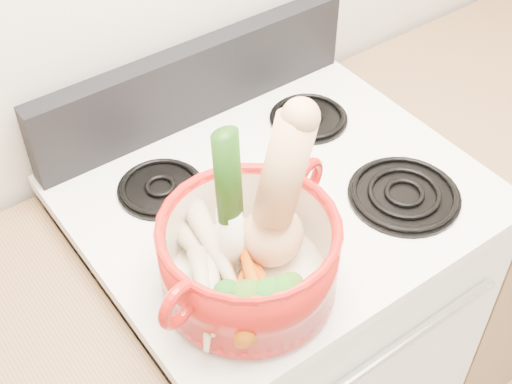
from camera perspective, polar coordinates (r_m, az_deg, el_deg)
stove_body at (r=1.80m, az=1.47°, el=-11.09°), size 0.76×0.65×0.92m
cooktop at (r=1.44m, az=1.81°, el=-0.33°), size 0.78×0.67×0.03m
control_backsplash at (r=1.56m, az=-4.87°, el=8.74°), size 0.76×0.05×0.18m
oven_handle at (r=1.41m, az=10.31°, el=-12.81°), size 0.60×0.02×0.02m
burner_front_left at (r=1.26m, az=-0.66°, el=-7.32°), size 0.22×0.22×0.02m
burner_front_right at (r=1.44m, az=11.78°, el=-0.14°), size 0.22×0.22×0.02m
burner_back_left at (r=1.43m, az=-7.65°, el=0.40°), size 0.17×0.17×0.02m
burner_back_right at (r=1.59m, az=4.23°, el=6.01°), size 0.17×0.17×0.02m
dutch_oven at (r=1.19m, az=-0.57°, el=-5.21°), size 0.37×0.37×0.15m
pot_handle_left at (r=1.07m, az=-6.17°, el=-8.95°), size 0.09×0.04×0.08m
pot_handle_right at (r=1.25m, az=4.15°, el=1.04°), size 0.09×0.04×0.08m
squash at (r=1.14m, az=1.39°, el=-0.39°), size 0.22×0.16×0.31m
leek at (r=1.11m, az=-2.08°, el=-1.10°), size 0.06×0.07×0.31m
ginger at (r=1.24m, az=-1.82°, el=-3.82°), size 0.10×0.08×0.04m
parsnip_0 at (r=1.20m, az=-3.61°, el=-5.68°), size 0.06×0.23×0.06m
parsnip_1 at (r=1.17m, az=-3.63°, el=-7.61°), size 0.17×0.20×0.06m
parsnip_2 at (r=1.21m, az=-3.49°, el=-4.57°), size 0.07×0.20×0.06m
parsnip_3 at (r=1.15m, az=-4.13°, el=-7.89°), size 0.10×0.16×0.05m
parsnip_4 at (r=1.18m, az=-3.09°, el=-4.90°), size 0.09×0.24×0.07m
carrot_0 at (r=1.18m, az=0.83°, el=-7.78°), size 0.08×0.18×0.05m
carrot_1 at (r=1.15m, az=-1.60°, el=-8.53°), size 0.10×0.17×0.05m
carrot_2 at (r=1.17m, az=0.53°, el=-7.33°), size 0.05×0.17×0.05m
carrot_3 at (r=1.16m, az=-1.46°, el=-7.97°), size 0.12×0.10×0.04m
carrot_4 at (r=1.16m, az=-0.37°, el=-6.88°), size 0.10×0.18×0.05m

